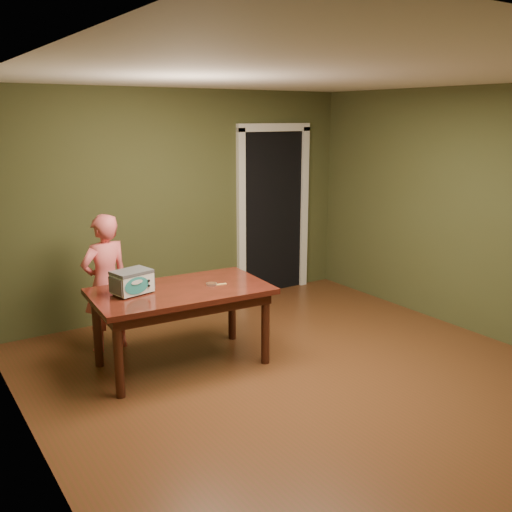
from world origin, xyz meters
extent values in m
plane|color=#5B2D1A|center=(0.00, 0.00, 0.00)|extent=(5.00, 5.00, 0.00)
cube|color=#404525|center=(0.00, 2.50, 1.30)|extent=(4.50, 0.02, 2.60)
cube|color=#404525|center=(-2.25, 0.00, 1.30)|extent=(0.02, 5.00, 2.60)
cube|color=#404525|center=(2.25, 0.00, 1.30)|extent=(0.02, 5.00, 2.60)
cube|color=white|center=(0.00, 0.00, 2.60)|extent=(4.50, 5.00, 0.02)
cube|color=black|center=(1.30, 2.80, 1.05)|extent=(0.90, 0.60, 2.10)
cube|color=black|center=(1.30, 2.48, 1.05)|extent=(0.90, 0.02, 2.10)
cube|color=white|center=(0.80, 2.47, 1.05)|extent=(0.10, 0.06, 2.20)
cube|color=white|center=(1.80, 2.47, 1.05)|extent=(0.10, 0.06, 2.20)
cube|color=white|center=(1.30, 2.47, 2.15)|extent=(1.10, 0.06, 0.10)
cube|color=#3A150D|center=(-0.77, 1.01, 0.72)|extent=(1.66, 1.02, 0.05)
cube|color=#34150D|center=(-0.77, 1.01, 0.65)|extent=(1.54, 0.89, 0.10)
cylinder|color=#34150D|center=(-1.50, 0.72, 0.35)|extent=(0.08, 0.08, 0.70)
cylinder|color=#34150D|center=(-1.44, 1.42, 0.35)|extent=(0.08, 0.08, 0.70)
cylinder|color=#34150D|center=(-0.10, 0.61, 0.35)|extent=(0.08, 0.08, 0.70)
cylinder|color=#34150D|center=(-0.05, 1.31, 0.35)|extent=(0.08, 0.08, 0.70)
cylinder|color=#4C4F54|center=(-1.31, 1.00, 0.76)|extent=(0.02, 0.02, 0.01)
cylinder|color=#4C4F54|center=(-1.34, 1.17, 0.76)|extent=(0.02, 0.02, 0.01)
cylinder|color=#4C4F54|center=(-1.05, 1.06, 0.76)|extent=(0.02, 0.02, 0.01)
cylinder|color=#4C4F54|center=(-1.08, 1.23, 0.76)|extent=(0.02, 0.02, 0.01)
cube|color=white|center=(-1.20, 1.12, 0.85)|extent=(0.36, 0.29, 0.18)
cube|color=#4C4F54|center=(-1.20, 1.12, 0.95)|extent=(0.37, 0.30, 0.03)
cube|color=#4C4F54|center=(-1.36, 1.08, 0.85)|extent=(0.06, 0.20, 0.14)
cube|color=#4C4F54|center=(-1.03, 1.15, 0.85)|extent=(0.06, 0.20, 0.14)
ellipsoid|color=teal|center=(-1.20, 0.99, 0.85)|extent=(0.24, 0.06, 0.15)
cylinder|color=black|center=(-1.08, 1.02, 0.87)|extent=(0.02, 0.02, 0.02)
cylinder|color=black|center=(-1.08, 1.02, 0.83)|extent=(0.02, 0.01, 0.02)
cylinder|color=silver|center=(-0.48, 0.95, 0.76)|extent=(0.10, 0.10, 0.02)
cylinder|color=#4F301A|center=(-0.48, 0.95, 0.77)|extent=(0.09, 0.09, 0.01)
cube|color=#DCB05F|center=(-0.43, 0.92, 0.75)|extent=(0.18, 0.05, 0.01)
imported|color=#E85F61|center=(-1.22, 1.76, 0.69)|extent=(0.56, 0.42, 1.38)
camera|label=1|loc=(-2.95, -3.54, 2.29)|focal=40.00mm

